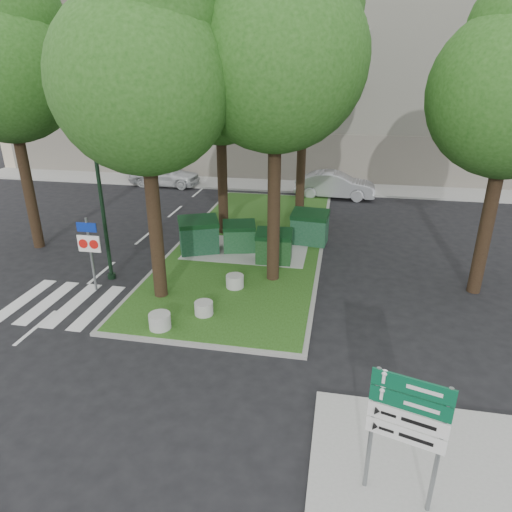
% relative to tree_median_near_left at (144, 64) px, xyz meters
% --- Properties ---
extents(ground, '(120.00, 120.00, 0.00)m').
position_rel_tree_median_near_left_xyz_m(ground, '(1.41, -2.56, -7.32)').
color(ground, black).
rests_on(ground, ground).
extents(median_island, '(6.00, 16.00, 0.12)m').
position_rel_tree_median_near_left_xyz_m(median_island, '(1.91, 5.44, -7.26)').
color(median_island, '#234714').
rests_on(median_island, ground).
extents(median_kerb, '(6.30, 16.30, 0.10)m').
position_rel_tree_median_near_left_xyz_m(median_kerb, '(1.91, 5.44, -7.27)').
color(median_kerb, gray).
rests_on(median_kerb, ground).
extents(sidewalk_corner, '(5.00, 4.00, 0.12)m').
position_rel_tree_median_near_left_xyz_m(sidewalk_corner, '(7.91, -6.06, -7.26)').
color(sidewalk_corner, '#999993').
rests_on(sidewalk_corner, ground).
extents(building_sidewalk, '(42.00, 3.00, 0.12)m').
position_rel_tree_median_near_left_xyz_m(building_sidewalk, '(1.41, 15.94, -7.26)').
color(building_sidewalk, '#999993').
rests_on(building_sidewalk, ground).
extents(zebra_crossing, '(5.00, 3.00, 0.01)m').
position_rel_tree_median_near_left_xyz_m(zebra_crossing, '(-2.34, -1.06, -7.31)').
color(zebra_crossing, silver).
rests_on(zebra_crossing, ground).
extents(apartment_building, '(41.00, 12.00, 16.00)m').
position_rel_tree_median_near_left_xyz_m(apartment_building, '(1.41, 23.44, 0.68)').
color(apartment_building, tan).
rests_on(apartment_building, ground).
extents(tree_median_near_left, '(5.20, 5.20, 10.53)m').
position_rel_tree_median_near_left_xyz_m(tree_median_near_left, '(0.00, 0.00, 0.00)').
color(tree_median_near_left, black).
rests_on(tree_median_near_left, ground).
extents(tree_median_near_right, '(5.60, 5.60, 11.46)m').
position_rel_tree_median_near_left_xyz_m(tree_median_near_right, '(3.50, 2.00, 0.67)').
color(tree_median_near_right, black).
rests_on(tree_median_near_right, ground).
extents(tree_median_mid, '(4.80, 4.80, 9.99)m').
position_rel_tree_median_near_left_xyz_m(tree_median_mid, '(0.50, 6.50, -0.34)').
color(tree_median_mid, black).
rests_on(tree_median_mid, ground).
extents(tree_median_far, '(5.80, 5.80, 11.93)m').
position_rel_tree_median_near_left_xyz_m(tree_median_far, '(3.70, 9.50, 1.00)').
color(tree_median_far, black).
rests_on(tree_median_far, ground).
extents(tree_street_left, '(5.40, 5.40, 11.00)m').
position_rel_tree_median_near_left_xyz_m(tree_street_left, '(-7.00, 3.50, 0.33)').
color(tree_street_left, black).
rests_on(tree_street_left, ground).
extents(dumpster_a, '(1.90, 1.66, 1.48)m').
position_rel_tree_median_near_left_xyz_m(dumpster_a, '(0.02, 3.92, -6.49)').
color(dumpster_a, '#0E341E').
rests_on(dumpster_a, median_island).
extents(dumpster_b, '(1.53, 1.24, 1.25)m').
position_rel_tree_median_near_left_xyz_m(dumpster_b, '(1.62, 4.37, -6.60)').
color(dumpster_b, '#13411F').
rests_on(dumpster_b, median_island).
extents(dumpster_c, '(1.46, 1.06, 1.30)m').
position_rel_tree_median_near_left_xyz_m(dumpster_c, '(3.22, 3.46, -6.57)').
color(dumpster_c, '#103612').
rests_on(dumpster_c, median_island).
extents(dumpster_d, '(1.66, 1.25, 1.45)m').
position_rel_tree_median_near_left_xyz_m(dumpster_d, '(4.41, 5.81, -6.50)').
color(dumpster_d, '#134025').
rests_on(dumpster_d, median_island).
extents(bollard_left, '(0.64, 0.64, 0.46)m').
position_rel_tree_median_near_left_xyz_m(bollard_left, '(0.68, -2.06, -6.97)').
color(bollard_left, '#A4A5A0').
rests_on(bollard_left, median_island).
extents(bollard_right, '(0.58, 0.58, 0.41)m').
position_rel_tree_median_near_left_xyz_m(bollard_right, '(1.71, -1.04, -6.99)').
color(bollard_right, '#A3A29D').
rests_on(bollard_right, median_island).
extents(bollard_mid, '(0.62, 0.62, 0.44)m').
position_rel_tree_median_near_left_xyz_m(bollard_mid, '(2.23, 0.97, -6.98)').
color(bollard_mid, '#A2A29D').
rests_on(bollard_mid, median_island).
extents(litter_bin, '(0.44, 0.44, 0.77)m').
position_rel_tree_median_near_left_xyz_m(litter_bin, '(4.38, 7.75, -6.81)').
color(litter_bin, yellow).
rests_on(litter_bin, median_island).
extents(street_lamp, '(0.42, 0.42, 5.32)m').
position_rel_tree_median_near_left_xyz_m(street_lamp, '(-2.47, 1.05, -3.97)').
color(street_lamp, black).
rests_on(street_lamp, ground).
extents(traffic_sign_pole, '(0.80, 0.09, 2.65)m').
position_rel_tree_median_near_left_xyz_m(traffic_sign_pole, '(-2.56, 0.07, -5.62)').
color(traffic_sign_pole, slate).
rests_on(traffic_sign_pole, ground).
extents(directional_sign, '(1.26, 0.41, 2.61)m').
position_rel_tree_median_near_left_xyz_m(directional_sign, '(6.98, -6.68, -5.46)').
color(directional_sign, slate).
rests_on(directional_sign, sidewalk_corner).
extents(car_white, '(4.60, 2.03, 1.54)m').
position_rel_tree_median_near_left_xyz_m(car_white, '(-5.70, 14.76, -6.55)').
color(car_white, silver).
rests_on(car_white, ground).
extents(car_silver, '(4.70, 1.78, 1.53)m').
position_rel_tree_median_near_left_xyz_m(car_silver, '(5.26, 13.91, -6.55)').
color(car_silver, '#A6A8AE').
rests_on(car_silver, ground).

